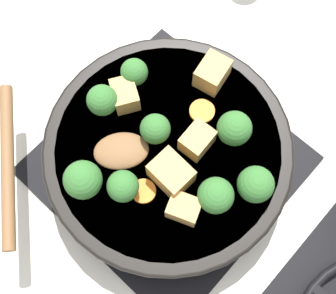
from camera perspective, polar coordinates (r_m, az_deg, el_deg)
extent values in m
plane|color=silver|center=(0.66, 0.00, -2.19)|extent=(2.40, 2.40, 0.00)
cube|color=black|center=(0.65, 0.00, -2.08)|extent=(0.31, 0.31, 0.01)
torus|color=black|center=(0.64, 0.00, -1.67)|extent=(0.24, 0.24, 0.01)
cube|color=black|center=(0.64, 0.00, -1.67)|extent=(0.01, 0.23, 0.01)
cube|color=black|center=(0.64, 0.00, -1.67)|extent=(0.23, 0.01, 0.01)
cylinder|color=black|center=(0.61, 0.00, -0.78)|extent=(0.31, 0.31, 0.05)
cylinder|color=brown|center=(0.60, 0.00, -0.66)|extent=(0.28, 0.28, 0.04)
torus|color=black|center=(0.59, 0.00, -0.13)|extent=(0.32, 0.32, 0.01)
ellipsoid|color=brown|center=(0.58, -5.72, -0.47)|extent=(0.08, 0.08, 0.01)
cylinder|color=brown|center=(0.60, -18.97, -2.02)|extent=(0.15, 0.17, 0.02)
cube|color=tan|center=(0.59, -5.27, 6.34)|extent=(0.05, 0.05, 0.03)
cube|color=tan|center=(0.55, 1.94, -7.49)|extent=(0.04, 0.04, 0.03)
cube|color=tan|center=(0.61, 5.42, 8.95)|extent=(0.05, 0.04, 0.03)
cube|color=tan|center=(0.55, 0.38, -3.28)|extent=(0.04, 0.05, 0.04)
cube|color=tan|center=(0.57, 3.56, 0.80)|extent=(0.04, 0.03, 0.03)
cylinder|color=#709956|center=(0.57, 10.24, -5.06)|extent=(0.01, 0.01, 0.01)
sphere|color=#387533|center=(0.55, 10.63, -4.50)|extent=(0.04, 0.04, 0.04)
cylinder|color=#709956|center=(0.56, -5.42, -5.20)|extent=(0.01, 0.01, 0.01)
sphere|color=#387533|center=(0.54, -5.61, -4.70)|extent=(0.04, 0.04, 0.04)
cylinder|color=#709956|center=(0.56, 5.62, -6.41)|extent=(0.01, 0.01, 0.01)
sphere|color=#387533|center=(0.54, 5.84, -5.90)|extent=(0.04, 0.04, 0.04)
cylinder|color=#709956|center=(0.61, -4.02, 8.25)|extent=(0.01, 0.01, 0.01)
sphere|color=#387533|center=(0.60, -4.15, 9.09)|extent=(0.04, 0.04, 0.04)
cylinder|color=#709956|center=(0.60, -7.76, 4.85)|extent=(0.01, 0.01, 0.01)
sphere|color=#387533|center=(0.58, -8.02, 5.67)|extent=(0.04, 0.04, 0.04)
cylinder|color=#709956|center=(0.58, -1.56, 1.47)|extent=(0.01, 0.01, 0.01)
sphere|color=#387533|center=(0.56, -1.61, 2.18)|extent=(0.04, 0.04, 0.04)
cylinder|color=#709956|center=(0.59, 7.81, 1.48)|extent=(0.01, 0.01, 0.01)
sphere|color=#387533|center=(0.57, 8.09, 2.26)|extent=(0.04, 0.04, 0.04)
cylinder|color=#709956|center=(0.57, -9.95, -4.56)|extent=(0.01, 0.01, 0.01)
sphere|color=#387533|center=(0.55, -10.35, -3.96)|extent=(0.05, 0.05, 0.05)
cylinder|color=orange|center=(0.56, -3.00, -5.40)|extent=(0.03, 0.03, 0.01)
cylinder|color=orange|center=(0.60, 4.09, 4.43)|extent=(0.03, 0.03, 0.01)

